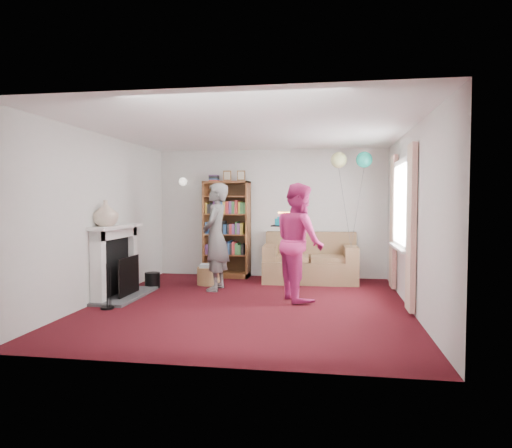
% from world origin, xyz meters
% --- Properties ---
extents(ground, '(5.00, 5.00, 0.00)m').
position_xyz_m(ground, '(0.00, 0.00, 0.00)').
color(ground, black).
rests_on(ground, ground).
extents(wall_back, '(4.50, 0.02, 2.50)m').
position_xyz_m(wall_back, '(0.00, 2.51, 1.25)').
color(wall_back, silver).
rests_on(wall_back, ground).
extents(wall_left, '(0.02, 5.00, 2.50)m').
position_xyz_m(wall_left, '(-2.26, 0.00, 1.25)').
color(wall_left, silver).
rests_on(wall_left, ground).
extents(wall_right, '(0.02, 5.00, 2.50)m').
position_xyz_m(wall_right, '(2.26, 0.00, 1.25)').
color(wall_right, silver).
rests_on(wall_right, ground).
extents(ceiling, '(4.50, 5.00, 0.01)m').
position_xyz_m(ceiling, '(0.00, 0.00, 2.50)').
color(ceiling, white).
rests_on(ceiling, wall_back).
extents(fireplace, '(0.55, 1.80, 1.12)m').
position_xyz_m(fireplace, '(-2.09, 0.19, 0.51)').
color(fireplace, '#3F3F42').
rests_on(fireplace, ground).
extents(window_bay, '(0.14, 2.02, 2.20)m').
position_xyz_m(window_bay, '(2.21, 0.60, 1.20)').
color(window_bay, white).
rests_on(window_bay, ground).
extents(wall_sconce, '(0.16, 0.23, 0.16)m').
position_xyz_m(wall_sconce, '(-1.75, 2.36, 1.88)').
color(wall_sconce, gold).
rests_on(wall_sconce, ground).
extents(bookcase, '(0.89, 0.42, 2.09)m').
position_xyz_m(bookcase, '(-0.84, 2.30, 0.92)').
color(bookcase, '#472B14').
rests_on(bookcase, ground).
extents(sofa, '(1.71, 0.90, 0.90)m').
position_xyz_m(sofa, '(0.80, 2.07, 0.34)').
color(sofa, brown).
rests_on(sofa, ground).
extents(wicker_basket, '(0.41, 0.41, 0.37)m').
position_xyz_m(wicker_basket, '(-0.99, 1.43, 0.17)').
color(wicker_basket, '#AA844F').
rests_on(wicker_basket, ground).
extents(person_striped, '(0.44, 0.66, 1.79)m').
position_xyz_m(person_striped, '(-0.73, 0.97, 0.90)').
color(person_striped, black).
rests_on(person_striped, ground).
extents(person_magenta, '(0.96, 1.06, 1.77)m').
position_xyz_m(person_magenta, '(0.69, 0.43, 0.88)').
color(person_magenta, '#B12362').
rests_on(person_magenta, ground).
extents(birthday_cake, '(0.34, 0.34, 0.22)m').
position_xyz_m(birthday_cake, '(0.43, 0.71, 1.17)').
color(birthday_cake, black).
rests_on(birthday_cake, ground).
extents(balloons, '(0.72, 0.28, 1.70)m').
position_xyz_m(balloons, '(1.52, 1.81, 2.22)').
color(balloons, '#3F3F3F').
rests_on(balloons, ground).
extents(mantel_vase, '(0.43, 0.43, 0.38)m').
position_xyz_m(mantel_vase, '(-2.12, -0.15, 1.32)').
color(mantel_vase, beige).
rests_on(mantel_vase, fireplace).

